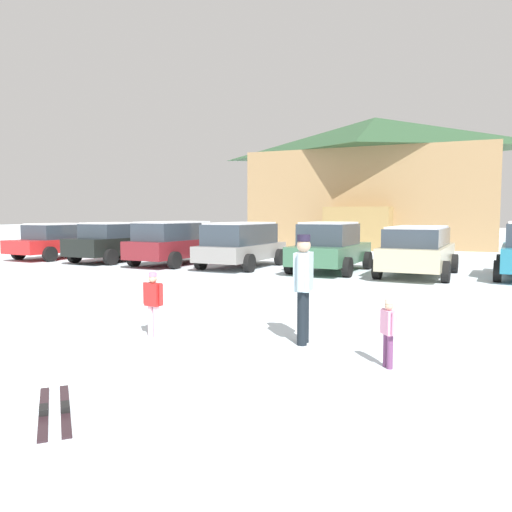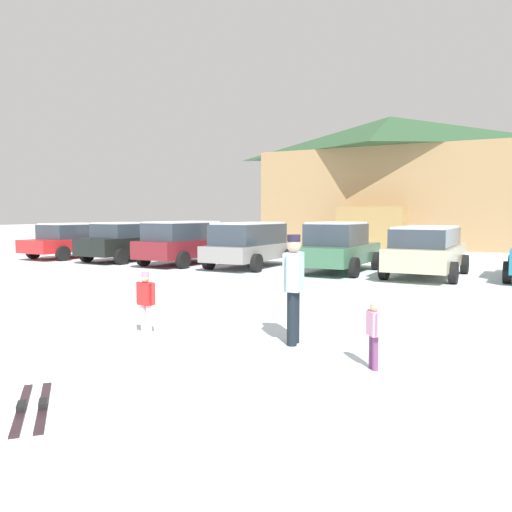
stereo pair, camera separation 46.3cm
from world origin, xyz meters
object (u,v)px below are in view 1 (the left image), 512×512
parked_black_sedan (114,242)px  parked_beige_suv (418,249)px  skier_child_in_red_jacket (153,301)px  skier_adult_in_blue_parka (303,282)px  skier_child_in_pink_snowsuit (388,329)px  ski_lodge (374,181)px  parked_red_sedan (60,240)px  pair_of_skis (55,410)px  parked_maroon_van (174,242)px  parked_grey_wagon (241,243)px  parked_green_coupe (330,247)px

parked_black_sedan → parked_beige_suv: parked_black_sedan is taller
skier_child_in_red_jacket → skier_adult_in_blue_parka: 2.42m
parked_beige_suv → skier_child_in_pink_snowsuit: (0.66, -10.25, -0.37)m
ski_lodge → parked_red_sedan: ski_lodge is taller
skier_child_in_red_jacket → pair_of_skis: skier_child_in_red_jacket is taller
parked_maroon_van → parked_grey_wagon: size_ratio=1.00×
parked_maroon_van → skier_child_in_pink_snowsuit: 14.15m
ski_lodge → pair_of_skis: ski_lodge is taller
skier_child_in_pink_snowsuit → parked_black_sedan: bearing=141.3°
parked_red_sedan → parked_grey_wagon: bearing=-1.9°
ski_lodge → parked_maroon_van: 16.95m
parked_grey_wagon → pair_of_skis: size_ratio=3.55×
ski_lodge → skier_adult_in_blue_parka: ski_lodge is taller
parked_maroon_van → parked_green_coupe: 6.25m
parked_green_coupe → pair_of_skis: size_ratio=3.49×
parked_maroon_van → parked_grey_wagon: (2.86, 0.11, -0.01)m
parked_red_sedan → parked_maroon_van: size_ratio=1.12×
parked_beige_suv → skier_child_in_pink_snowsuit: 10.28m
parked_green_coupe → skier_child_in_pink_snowsuit: size_ratio=4.79×
parked_black_sedan → parked_beige_suv: (12.19, -0.04, 0.04)m
parked_maroon_van → skier_child_in_pink_snowsuit: (9.81, -10.19, -0.41)m
ski_lodge → parked_beige_suv: (4.37, -15.88, -3.25)m
ski_lodge → pair_of_skis: 29.32m
parked_black_sedan → skier_child_in_pink_snowsuit: bearing=-38.7°
parked_beige_suv → skier_child_in_red_jacket: size_ratio=4.34×
ski_lodge → skier_child_in_red_jacket: ski_lodge is taller
parked_green_coupe → parked_maroon_van: bearing=-179.4°
parked_grey_wagon → skier_child_in_pink_snowsuit: size_ratio=4.87×
skier_child_in_red_jacket → parked_beige_suv: bearing=73.3°
parked_black_sedan → pair_of_skis: (10.03, -13.11, -0.81)m
parked_black_sedan → parked_grey_wagon: size_ratio=0.97×
parked_maroon_van → pair_of_skis: 14.78m
ski_lodge → parked_beige_suv: bearing=-74.6°
parked_beige_suv → skier_child_in_red_jacket: bearing=-106.7°
parked_grey_wagon → ski_lodge: bearing=83.1°
skier_adult_in_blue_parka → pair_of_skis: bearing=-112.3°
parked_black_sedan → parked_maroon_van: bearing=-2.0°
parked_black_sedan → parked_green_coupe: size_ratio=0.99×
pair_of_skis → parked_red_sedan: bearing=134.8°
skier_child_in_pink_snowsuit → parked_maroon_van: bearing=133.9°
parked_grey_wagon → parked_beige_suv: 6.29m
parked_maroon_van → pair_of_skis: parked_maroon_van is taller
skier_child_in_pink_snowsuit → parked_red_sedan: bearing=146.7°
parked_red_sedan → pair_of_skis: (13.33, -13.42, -0.78)m
parked_black_sedan → pair_of_skis: size_ratio=3.45×
skier_child_in_red_jacket → parked_maroon_van: bearing=121.2°
ski_lodge → skier_child_in_pink_snowsuit: bearing=-79.1°
ski_lodge → parked_black_sedan: bearing=-116.3°
parked_maroon_van → skier_child_in_pink_snowsuit: bearing=-46.1°
ski_lodge → parked_grey_wagon: ski_lodge is taller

